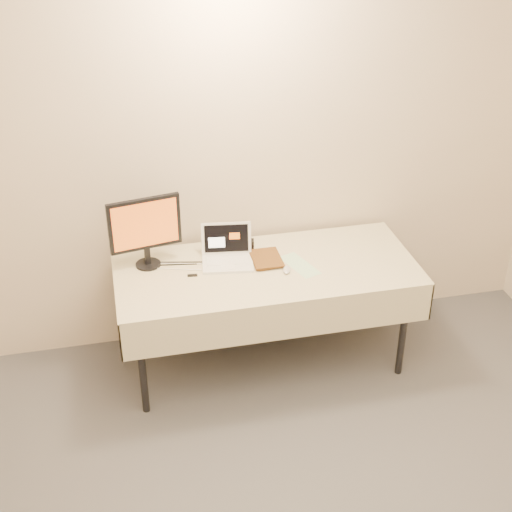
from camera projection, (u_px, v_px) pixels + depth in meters
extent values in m
cube|color=beige|center=(250.00, 147.00, 4.46)|extent=(4.00, 0.10, 2.70)
cylinder|color=black|center=(142.00, 366.00, 4.18)|extent=(0.04, 0.04, 0.69)
cylinder|color=black|center=(403.00, 329.00, 4.49)|extent=(0.04, 0.04, 0.69)
cylinder|color=black|center=(134.00, 310.00, 4.68)|extent=(0.04, 0.04, 0.69)
cylinder|color=black|center=(370.00, 281.00, 4.99)|extent=(0.04, 0.04, 0.69)
cube|color=gray|center=(267.00, 271.00, 4.40)|extent=(1.80, 0.75, 0.04)
cube|color=beige|center=(267.00, 268.00, 4.39)|extent=(1.86, 0.81, 0.01)
cube|color=beige|center=(283.00, 322.00, 4.11)|extent=(1.86, 0.01, 0.25)
cube|color=beige|center=(253.00, 254.00, 4.79)|extent=(1.86, 0.01, 0.25)
cube|color=beige|center=(117.00, 304.00, 4.28)|extent=(0.01, 0.81, 0.25)
cube|color=beige|center=(405.00, 269.00, 4.63)|extent=(0.01, 0.81, 0.25)
cube|color=white|center=(228.00, 264.00, 4.41)|extent=(0.34, 0.26, 0.02)
cube|color=white|center=(226.00, 238.00, 4.47)|extent=(0.32, 0.10, 0.20)
cube|color=black|center=(226.00, 238.00, 4.47)|extent=(0.28, 0.08, 0.17)
cylinder|color=black|center=(148.00, 264.00, 4.40)|extent=(0.18, 0.18, 0.01)
cube|color=black|center=(147.00, 256.00, 4.37)|extent=(0.04, 0.03, 0.11)
cube|color=black|center=(145.00, 224.00, 4.26)|extent=(0.44, 0.11, 0.33)
cube|color=orange|center=(145.00, 224.00, 4.26)|extent=(0.39, 0.08, 0.29)
imported|color=#955A1B|center=(252.00, 245.00, 4.37)|extent=(0.18, 0.02, 0.25)
cube|color=black|center=(244.00, 244.00, 4.58)|extent=(0.14, 0.08, 0.05)
cube|color=#FF0C27|center=(244.00, 246.00, 4.56)|extent=(0.09, 0.02, 0.02)
ellipsoid|color=silver|center=(287.00, 270.00, 4.34)|extent=(0.07, 0.10, 0.02)
cube|color=#ADD9AF|center=(300.00, 265.00, 4.41)|extent=(0.21, 0.33, 0.00)
cube|color=black|center=(192.00, 275.00, 4.30)|extent=(0.06, 0.03, 0.01)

